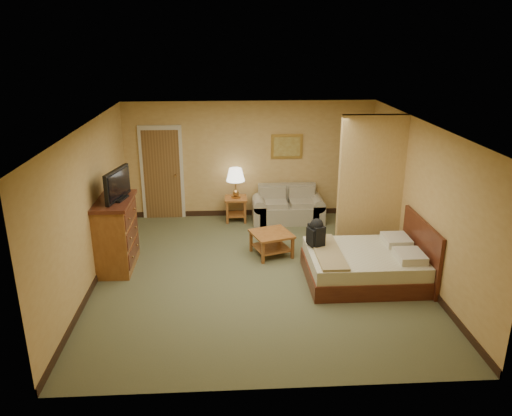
{
  "coord_description": "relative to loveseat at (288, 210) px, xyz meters",
  "views": [
    {
      "loc": [
        -0.51,
        -7.82,
        3.95
      ],
      "look_at": [
        -0.01,
        0.6,
        1.0
      ],
      "focal_mm": 35.0,
      "sensor_mm": 36.0,
      "label": 1
    }
  ],
  "objects": [
    {
      "name": "left_wall",
      "position": [
        -3.57,
        -2.57,
        1.04
      ],
      "size": [
        0.02,
        6.0,
        2.6
      ],
      "primitive_type": "cube",
      "color": "tan",
      "rests_on": "floor"
    },
    {
      "name": "side_table",
      "position": [
        -1.15,
        0.08,
        0.1
      ],
      "size": [
        0.49,
        0.49,
        0.54
      ],
      "color": "brown",
      "rests_on": "floor"
    },
    {
      "name": "baseboard",
      "position": [
        -0.82,
        0.42,
        -0.2
      ],
      "size": [
        5.5,
        0.02,
        0.12
      ],
      "primitive_type": "cube",
      "color": "black",
      "rests_on": "floor"
    },
    {
      "name": "right_wall",
      "position": [
        1.93,
        -2.57,
        1.04
      ],
      "size": [
        0.02,
        6.0,
        2.6
      ],
      "primitive_type": "cube",
      "color": "tan",
      "rests_on": "floor"
    },
    {
      "name": "wall_picture",
      "position": [
        0.0,
        0.41,
        1.34
      ],
      "size": [
        0.7,
        0.04,
        0.55
      ],
      "color": "#B78E3F",
      "rests_on": "back_wall"
    },
    {
      "name": "door",
      "position": [
        -2.77,
        0.4,
        0.78
      ],
      "size": [
        0.94,
        0.16,
        2.1
      ],
      "color": "beige",
      "rests_on": "floor"
    },
    {
      "name": "back_wall",
      "position": [
        -0.82,
        0.43,
        1.04
      ],
      "size": [
        5.5,
        0.02,
        2.6
      ],
      "primitive_type": "cube",
      "color": "tan",
      "rests_on": "floor"
    },
    {
      "name": "backpack",
      "position": [
        0.16,
        -2.62,
        0.52
      ],
      "size": [
        0.29,
        0.34,
        0.5
      ],
      "rotation": [
        0.0,
        0.0,
        0.38
      ],
      "color": "black",
      "rests_on": "bed"
    },
    {
      "name": "floor",
      "position": [
        -0.82,
        -2.57,
        -0.26
      ],
      "size": [
        6.0,
        6.0,
        0.0
      ],
      "primitive_type": "plane",
      "color": "brown",
      "rests_on": "ground"
    },
    {
      "name": "loveseat",
      "position": [
        0.0,
        0.0,
        0.0
      ],
      "size": [
        1.57,
        0.73,
        0.79
      ],
      "color": "gray",
      "rests_on": "floor"
    },
    {
      "name": "dresser",
      "position": [
        -3.3,
        -2.15,
        0.38
      ],
      "size": [
        0.63,
        1.19,
        1.27
      ],
      "color": "brown",
      "rests_on": "floor"
    },
    {
      "name": "ceiling",
      "position": [
        -0.82,
        -2.57,
        2.34
      ],
      "size": [
        6.0,
        6.0,
        0.0
      ],
      "primitive_type": "plane",
      "rotation": [
        3.14,
        0.0,
        0.0
      ],
      "color": "white",
      "rests_on": "back_wall"
    },
    {
      "name": "coffee_table",
      "position": [
        -0.53,
        -1.8,
        0.06
      ],
      "size": [
        0.87,
        0.87,
        0.44
      ],
      "rotation": [
        0.0,
        0.0,
        0.32
      ],
      "color": "brown",
      "rests_on": "floor"
    },
    {
      "name": "bed",
      "position": [
        1.0,
        -2.9,
        0.03
      ],
      "size": [
        1.94,
        1.62,
        1.05
      ],
      "color": "#471B10",
      "rests_on": "floor"
    },
    {
      "name": "partition",
      "position": [
        1.33,
        -1.64,
        1.04
      ],
      "size": [
        1.2,
        0.15,
        2.6
      ],
      "primitive_type": "cube",
      "color": "tan",
      "rests_on": "floor"
    },
    {
      "name": "table_lamp",
      "position": [
        -1.15,
        0.08,
        0.78
      ],
      "size": [
        0.4,
        0.4,
        0.67
      ],
      "color": "#AA7A3E",
      "rests_on": "side_table"
    },
    {
      "name": "tv",
      "position": [
        -3.2,
        -2.15,
        1.26
      ],
      "size": [
        0.3,
        0.86,
        0.53
      ],
      "rotation": [
        0.0,
        0.0,
        -0.23
      ],
      "color": "black",
      "rests_on": "dresser"
    }
  ]
}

